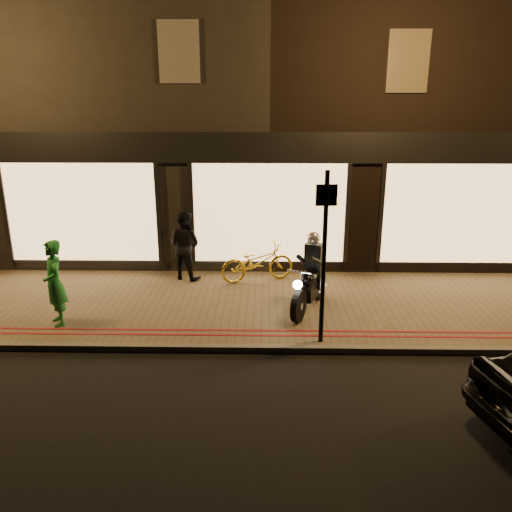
{
  "coord_description": "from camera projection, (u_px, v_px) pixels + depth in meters",
  "views": [
    {
      "loc": [
        -0.09,
        -7.73,
        4.16
      ],
      "look_at": [
        -0.28,
        2.14,
        1.1
      ],
      "focal_mm": 35.0,
      "sensor_mm": 36.0,
      "label": 1
    }
  ],
  "objects": [
    {
      "name": "ground",
      "position": [
        270.0,
        354.0,
        8.61
      ],
      "size": [
        90.0,
        90.0,
        0.0
      ],
      "primitive_type": "plane",
      "color": "black",
      "rests_on": "ground"
    },
    {
      "name": "person_green",
      "position": [
        55.0,
        283.0,
        9.26
      ],
      "size": [
        0.65,
        0.71,
        1.63
      ],
      "primitive_type": "imported",
      "rotation": [
        0.0,
        0.0,
        -0.99
      ],
      "color": "#207A30",
      "rests_on": "sidewalk"
    },
    {
      "name": "sidewalk",
      "position": [
        269.0,
        305.0,
        10.5
      ],
      "size": [
        50.0,
        4.0,
        0.12
      ],
      "primitive_type": "cube",
      "color": "brown",
      "rests_on": "ground"
    },
    {
      "name": "red_kerb_lines",
      "position": [
        270.0,
        333.0,
        9.09
      ],
      "size": [
        50.0,
        0.26,
        0.01
      ],
      "color": "maroon",
      "rests_on": "sidewalk"
    },
    {
      "name": "motorcycle",
      "position": [
        310.0,
        280.0,
        10.0
      ],
      "size": [
        0.92,
        1.83,
        1.59
      ],
      "rotation": [
        0.0,
        0.0,
        -0.4
      ],
      "color": "black",
      "rests_on": "sidewalk"
    },
    {
      "name": "building_row",
      "position": [
        269.0,
        99.0,
        15.94
      ],
      "size": [
        48.0,
        10.11,
        8.5
      ],
      "color": "black",
      "rests_on": "ground"
    },
    {
      "name": "person_dark",
      "position": [
        185.0,
        245.0,
        11.7
      ],
      "size": [
        0.99,
        0.9,
        1.65
      ],
      "primitive_type": "imported",
      "rotation": [
        0.0,
        0.0,
        2.72
      ],
      "color": "black",
      "rests_on": "sidewalk"
    },
    {
      "name": "sign_post",
      "position": [
        324.0,
        250.0,
        8.3
      ],
      "size": [
        0.35,
        0.09,
        3.0
      ],
      "rotation": [
        0.0,
        0.0,
        0.08
      ],
      "color": "black",
      "rests_on": "sidewalk"
    },
    {
      "name": "bicycle_gold",
      "position": [
        257.0,
        262.0,
        11.63
      ],
      "size": [
        1.84,
        1.12,
        0.91
      ],
      "primitive_type": "imported",
      "rotation": [
        0.0,
        0.0,
        1.89
      ],
      "color": "gold",
      "rests_on": "sidewalk"
    },
    {
      "name": "kerb_stone",
      "position": [
        270.0,
        349.0,
        8.64
      ],
      "size": [
        50.0,
        0.14,
        0.12
      ],
      "primitive_type": "cube",
      "color": "#59544C",
      "rests_on": "ground"
    }
  ]
}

